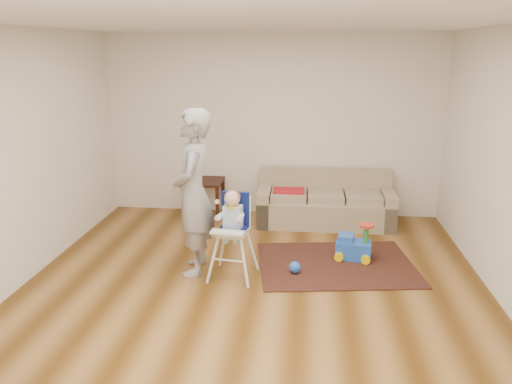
# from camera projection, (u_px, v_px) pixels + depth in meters

# --- Properties ---
(ground) EXTENTS (5.50, 5.50, 0.00)m
(ground) POSITION_uv_depth(u_px,v_px,m) (252.00, 294.00, 5.20)
(ground) COLOR #52310C
(ground) RESTS_ON ground
(room_envelope) EXTENTS (5.04, 5.52, 2.72)m
(room_envelope) POSITION_uv_depth(u_px,v_px,m) (257.00, 108.00, 5.18)
(room_envelope) COLOR silver
(room_envelope) RESTS_ON ground
(sofa) EXTENTS (1.95, 0.80, 0.75)m
(sofa) POSITION_uv_depth(u_px,v_px,m) (325.00, 199.00, 7.21)
(sofa) COLOR tan
(sofa) RESTS_ON ground
(side_table) EXTENTS (0.56, 0.56, 0.56)m
(side_table) POSITION_uv_depth(u_px,v_px,m) (204.00, 198.00, 7.58)
(side_table) COLOR black
(side_table) RESTS_ON ground
(area_rug) EXTENTS (1.98, 1.60, 0.01)m
(area_rug) POSITION_uv_depth(u_px,v_px,m) (336.00, 264.00, 5.92)
(area_rug) COLOR black
(area_rug) RESTS_ON ground
(ride_on_toy) EXTENTS (0.46, 0.36, 0.45)m
(ride_on_toy) POSITION_uv_depth(u_px,v_px,m) (354.00, 241.00, 6.01)
(ride_on_toy) COLOR blue
(ride_on_toy) RESTS_ON area_rug
(toy_ball) EXTENTS (0.14, 0.14, 0.14)m
(toy_ball) POSITION_uv_depth(u_px,v_px,m) (295.00, 267.00, 5.65)
(toy_ball) COLOR blue
(toy_ball) RESTS_ON area_rug
(high_chair) EXTENTS (0.52, 0.52, 1.01)m
(high_chair) POSITION_uv_depth(u_px,v_px,m) (233.00, 236.00, 5.49)
(high_chair) COLOR silver
(high_chair) RESTS_ON ground
(adult) EXTENTS (0.51, 0.72, 1.87)m
(adult) POSITION_uv_depth(u_px,v_px,m) (193.00, 193.00, 5.51)
(adult) COLOR gray
(adult) RESTS_ON ground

